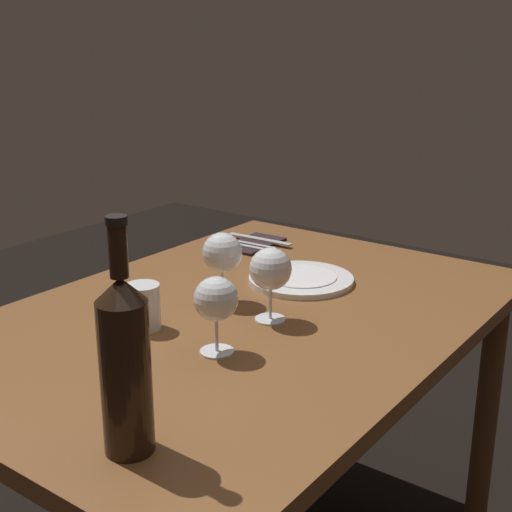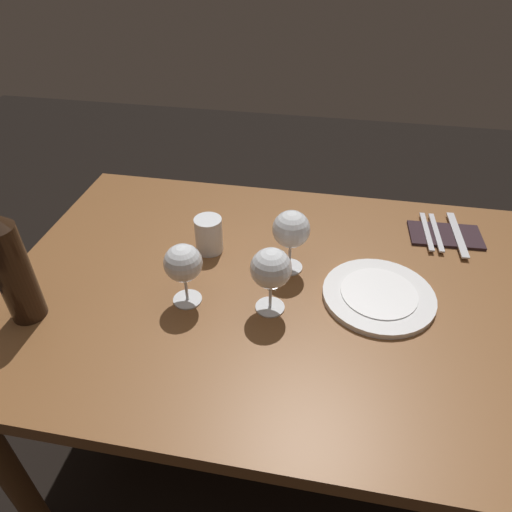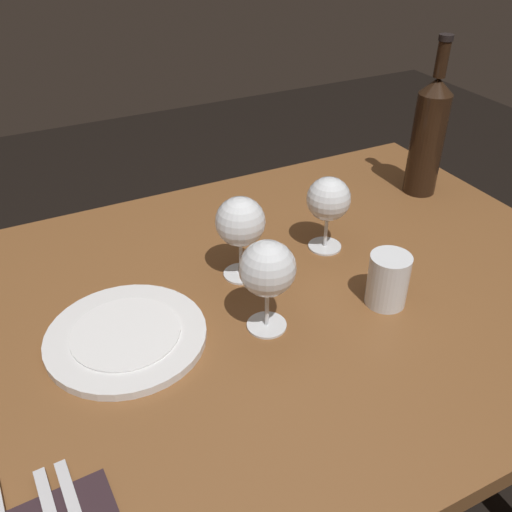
% 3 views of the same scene
% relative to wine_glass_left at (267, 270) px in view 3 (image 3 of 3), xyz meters
% --- Properties ---
extents(dining_table, '(1.30, 0.90, 0.74)m').
position_rel_wine_glass_left_xyz_m(dining_table, '(-0.02, -0.07, -0.20)').
color(dining_table, brown).
rests_on(dining_table, ground).
extents(wine_glass_left, '(0.09, 0.09, 0.16)m').
position_rel_wine_glass_left_xyz_m(wine_glass_left, '(0.00, 0.00, 0.00)').
color(wine_glass_left, white).
rests_on(wine_glass_left, dining_table).
extents(wine_glass_right, '(0.09, 0.09, 0.16)m').
position_rel_wine_glass_left_xyz_m(wine_glass_right, '(-0.02, -0.15, -0.00)').
color(wine_glass_right, white).
rests_on(wine_glass_right, dining_table).
extents(wine_glass_centre, '(0.08, 0.08, 0.15)m').
position_rel_wine_glass_left_xyz_m(wine_glass_centre, '(-0.21, -0.16, -0.01)').
color(wine_glass_centre, white).
rests_on(wine_glass_centre, dining_table).
extents(wine_bottle, '(0.07, 0.07, 0.35)m').
position_rel_wine_glass_left_xyz_m(wine_bottle, '(-0.54, -0.26, 0.03)').
color(wine_bottle, black).
rests_on(wine_bottle, dining_table).
extents(water_tumbler, '(0.07, 0.07, 0.10)m').
position_rel_wine_glass_left_xyz_m(water_tumbler, '(-0.21, 0.04, -0.07)').
color(water_tumbler, white).
rests_on(water_tumbler, dining_table).
extents(dinner_plate, '(0.26, 0.26, 0.02)m').
position_rel_wine_glass_left_xyz_m(dinner_plate, '(0.22, -0.08, -0.11)').
color(dinner_plate, white).
rests_on(dinner_plate, dining_table).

